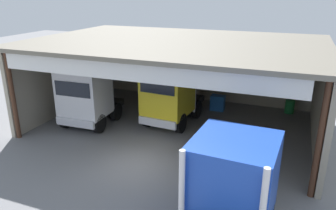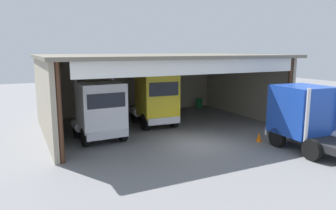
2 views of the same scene
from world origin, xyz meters
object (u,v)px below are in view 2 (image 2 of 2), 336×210
at_px(tool_cart, 161,108).
at_px(traffic_cone, 259,137).
at_px(oil_drum, 199,103).
at_px(truck_white_center_bay, 100,111).
at_px(truck_blue_center_right_bay, 305,116).
at_px(truck_yellow_right_bay, 155,98).

height_order(tool_cart, traffic_cone, tool_cart).
bearing_deg(tool_cart, oil_drum, 14.64).
relative_size(tool_cart, traffic_cone, 1.79).
distance_m(oil_drum, traffic_cone, 11.04).
distance_m(truck_white_center_bay, oil_drum, 12.68).
bearing_deg(traffic_cone, tool_cart, 100.57).
distance_m(truck_blue_center_right_bay, oil_drum, 12.84).
bearing_deg(oil_drum, truck_blue_center_right_bay, -96.13).
height_order(truck_yellow_right_bay, truck_blue_center_right_bay, truck_yellow_right_bay).
bearing_deg(traffic_cone, truck_yellow_right_bay, 122.09).
distance_m(tool_cart, traffic_cone, 9.72).
relative_size(truck_yellow_right_bay, traffic_cone, 9.46).
xyz_separation_m(truck_yellow_right_bay, oil_drum, (6.48, 4.60, -1.54)).
xyz_separation_m(truck_yellow_right_bay, truck_blue_center_right_bay, (5.12, -8.09, -0.17)).
xyz_separation_m(truck_blue_center_right_bay, tool_cart, (-3.07, 11.54, -1.29)).
bearing_deg(truck_yellow_right_bay, oil_drum, -140.66).
xyz_separation_m(tool_cart, traffic_cone, (1.78, -9.56, -0.22)).
distance_m(oil_drum, tool_cart, 4.58).
bearing_deg(truck_white_center_bay, traffic_cone, 150.35).
bearing_deg(oil_drum, traffic_cone, -103.88).
height_order(truck_white_center_bay, truck_yellow_right_bay, truck_yellow_right_bay).
bearing_deg(truck_blue_center_right_bay, tool_cart, 108.18).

